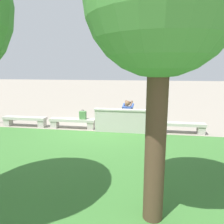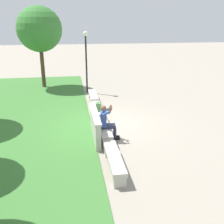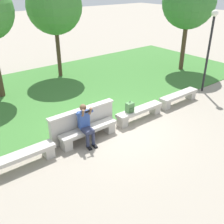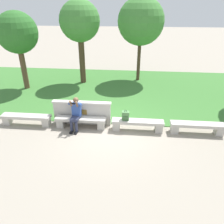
{
  "view_description": "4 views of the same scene",
  "coord_description": "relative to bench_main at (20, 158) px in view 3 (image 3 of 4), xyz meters",
  "views": [
    {
      "loc": [
        -2.09,
        9.05,
        2.65
      ],
      "look_at": [
        -0.59,
        -0.24,
        0.76
      ],
      "focal_mm": 35.0,
      "sensor_mm": 36.0,
      "label": 1
    },
    {
      "loc": [
        -10.26,
        1.15,
        4.25
      ],
      "look_at": [
        -0.69,
        -0.38,
        0.83
      ],
      "focal_mm": 42.0,
      "sensor_mm": 36.0,
      "label": 2
    },
    {
      "loc": [
        -5.13,
        -6.24,
        4.77
      ],
      "look_at": [
        -0.46,
        -0.35,
        0.95
      ],
      "focal_mm": 42.0,
      "sensor_mm": 36.0,
      "label": 3
    },
    {
      "loc": [
        0.87,
        -7.59,
        4.67
      ],
      "look_at": [
        0.17,
        -0.4,
        0.98
      ],
      "focal_mm": 35.0,
      "sensor_mm": 36.0,
      "label": 4
    }
  ],
  "objects": [
    {
      "name": "bench_main",
      "position": [
        0.0,
        0.0,
        0.0
      ],
      "size": [
        2.05,
        0.4,
        0.45
      ],
      "color": "#B7B2A8",
      "rests_on": "ground"
    },
    {
      "name": "tree_right_background",
      "position": [
        10.8,
        2.93,
        3.39
      ],
      "size": [
        2.81,
        2.81,
        5.12
      ],
      "color": "#4C3826",
      "rests_on": "ground"
    },
    {
      "name": "ground_plane",
      "position": [
        3.46,
        0.0,
        -0.3
      ],
      "size": [
        80.0,
        80.0,
        0.0
      ],
      "primitive_type": "plane",
      "color": "gray"
    },
    {
      "name": "backpack",
      "position": [
        4.12,
        0.02,
        0.32
      ],
      "size": [
        0.28,
        0.24,
        0.43
      ],
      "color": "#4C7F47",
      "rests_on": "bench_mid"
    },
    {
      "name": "tree_left_background",
      "position": [
        4.68,
        6.31,
        3.28
      ],
      "size": [
        2.75,
        2.75,
        4.97
      ],
      "color": "#4C3826",
      "rests_on": "ground"
    },
    {
      "name": "bench_mid",
      "position": [
        4.62,
        0.0,
        0.0
      ],
      "size": [
        2.05,
        0.4,
        0.45
      ],
      "color": "#B7B2A8",
      "rests_on": "ground"
    },
    {
      "name": "backrest_wall_with_plaque",
      "position": [
        2.31,
        0.34,
        0.21
      ],
      "size": [
        2.43,
        0.24,
        1.01
      ],
      "color": "#B7B2A8",
      "rests_on": "ground"
    },
    {
      "name": "person_photographer",
      "position": [
        2.15,
        -0.08,
        0.43
      ],
      "size": [
        0.5,
        0.75,
        1.32
      ],
      "color": "black",
      "rests_on": "ground"
    },
    {
      "name": "grass_strip",
      "position": [
        3.46,
        4.38,
        -0.29
      ],
      "size": [
        20.98,
        8.0,
        0.03
      ],
      "primitive_type": "cube",
      "color": "#3D7533",
      "rests_on": "ground"
    },
    {
      "name": "lamp_post",
      "position": [
        8.94,
        0.19,
        2.1
      ],
      "size": [
        0.28,
        0.28,
        3.64
      ],
      "color": "black",
      "rests_on": "ground"
    },
    {
      "name": "bench_far",
      "position": [
        6.92,
        0.0,
        0.0
      ],
      "size": [
        2.05,
        0.4,
        0.45
      ],
      "color": "#B7B2A8",
      "rests_on": "ground"
    },
    {
      "name": "bench_near",
      "position": [
        2.31,
        0.0,
        0.0
      ],
      "size": [
        2.05,
        0.4,
        0.45
      ],
      "color": "#B7B2A8",
      "rests_on": "ground"
    }
  ]
}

